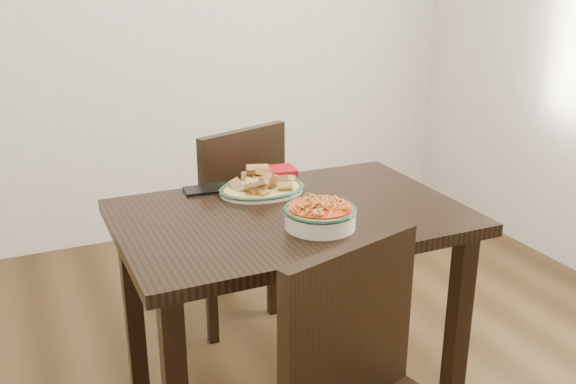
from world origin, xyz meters
name	(u,v)px	position (x,y,z in m)	size (l,w,h in m)	color
wall_back	(163,4)	(0.00, 1.75, 1.30)	(3.50, 0.10, 2.60)	beige
dining_table	(291,243)	(-0.05, 0.00, 0.64)	(1.10, 0.73, 0.75)	black
chair_far	(228,215)	(-0.04, 0.66, 0.50)	(0.54, 0.54, 0.89)	black
fish_plate	(262,180)	(-0.06, 0.21, 0.79)	(0.30, 0.23, 0.11)	beige
noodle_bowl	(320,213)	(-0.02, -0.15, 0.79)	(0.23, 0.23, 0.08)	beige
smartphone	(209,189)	(-0.23, 0.31, 0.76)	(0.17, 0.09, 0.01)	black
napkin	(278,170)	(0.08, 0.41, 0.76)	(0.13, 0.11, 0.01)	#9B0B13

